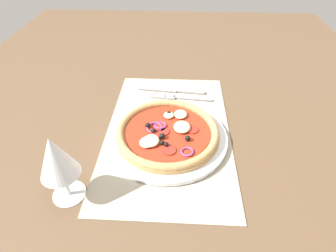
% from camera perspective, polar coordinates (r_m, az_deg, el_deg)
% --- Properties ---
extents(ground_plane, '(1.90, 1.40, 0.02)m').
position_cam_1_polar(ground_plane, '(0.68, 0.04, -1.84)').
color(ground_plane, brown).
extents(placemat, '(0.50, 0.30, 0.00)m').
position_cam_1_polar(placemat, '(0.67, 0.04, -0.95)').
color(placemat, '#A39984').
rests_on(placemat, ground_plane).
extents(plate, '(0.28, 0.28, 0.01)m').
position_cam_1_polar(plate, '(0.64, 0.15, -2.34)').
color(plate, white).
rests_on(plate, placemat).
extents(pizza, '(0.24, 0.24, 0.03)m').
position_cam_1_polar(pizza, '(0.63, 0.11, -1.27)').
color(pizza, tan).
rests_on(pizza, plate).
extents(fork, '(0.03, 0.18, 0.00)m').
position_cam_1_polar(fork, '(0.78, 2.02, 6.18)').
color(fork, '#B2B5BA').
rests_on(fork, placemat).
extents(knife, '(0.04, 0.20, 0.01)m').
position_cam_1_polar(knife, '(0.81, 0.49, 7.75)').
color(knife, '#B2B5BA').
rests_on(knife, placemat).
extents(wine_glass, '(0.07, 0.07, 0.15)m').
position_cam_1_polar(wine_glass, '(0.50, -22.82, -6.26)').
color(wine_glass, silver).
rests_on(wine_glass, ground_plane).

